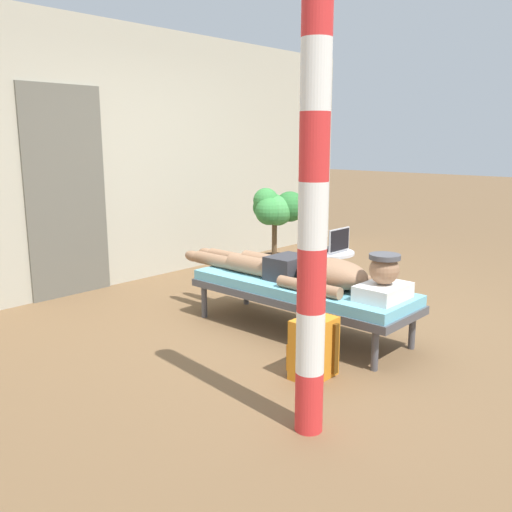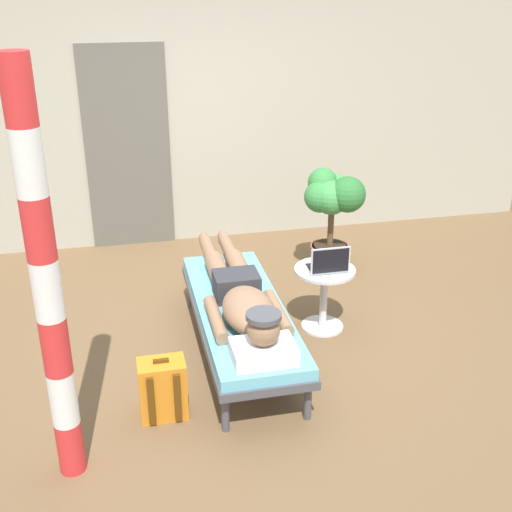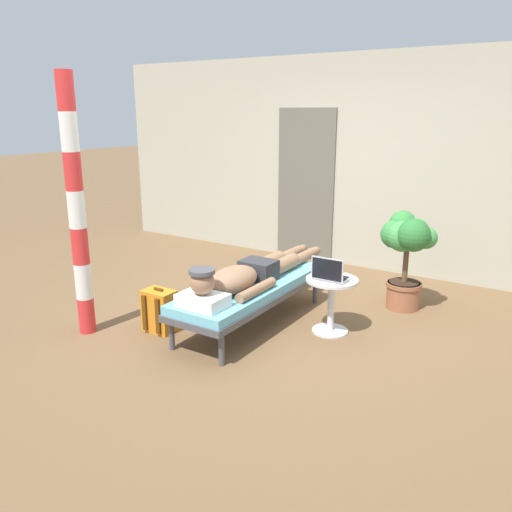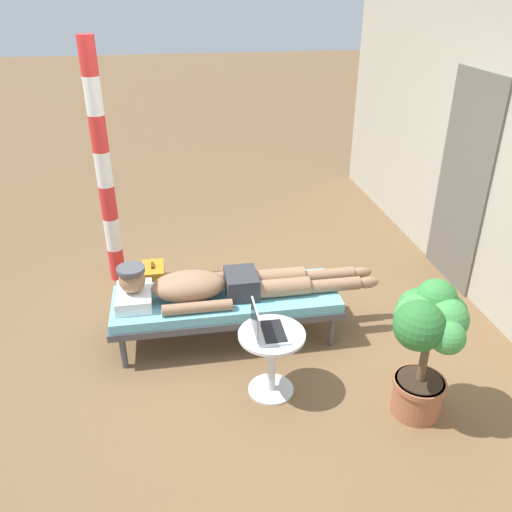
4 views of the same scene
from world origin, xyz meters
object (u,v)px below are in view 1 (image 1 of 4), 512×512
Objects in this scene: backpack at (313,348)px; person_reclining at (307,271)px; laptop at (333,246)px; porch_post at (313,215)px; lounge_chair at (300,291)px; side_table at (328,269)px; potted_plant at (275,219)px.

person_reclining is at bearing 40.12° from backpack.
porch_post reaches higher than laptop.
person_reclining is at bearing 37.60° from porch_post.
side_table is (0.73, 0.24, 0.01)m from lounge_chair.
laptop is (0.00, -0.05, 0.23)m from side_table.
backpack is at bearing -133.98° from potted_plant.
laptop reaches higher than side_table.
backpack is at bearing 34.57° from porch_post.
person_reclining is 5.12× the size of backpack.
backpack is at bearing -136.42° from lounge_chair.
person_reclining is (0.00, -0.07, 0.17)m from lounge_chair.
lounge_chair is at bearing 43.58° from backpack.
person_reclining is 0.93× the size of porch_post.
side_table is 1.61m from backpack.
porch_post is (-0.56, -0.39, 0.97)m from backpack.
porch_post is at bearing -136.43° from potted_plant.
lounge_chair is at bearing -161.49° from side_table.
potted_plant is at bearing 68.31° from side_table.
backpack is at bearing -149.75° from laptop.
backpack is (-1.36, -0.79, -0.39)m from laptop.
person_reclining is at bearing -156.79° from side_table.
lounge_chair is at bearing -165.20° from laptop.
porch_post is at bearing -140.39° from lounge_chair.
potted_plant reaches higher than person_reclining.
porch_post is at bearing -142.40° from person_reclining.
potted_plant is at bearing 43.57° from porch_post.
laptop is 0.73× the size of backpack.
person_reclining is 2.12× the size of potted_plant.
laptop is 2.33m from porch_post.
laptop is 1.62m from backpack.
laptop is 1.08m from potted_plant.
potted_plant is 0.44× the size of porch_post.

